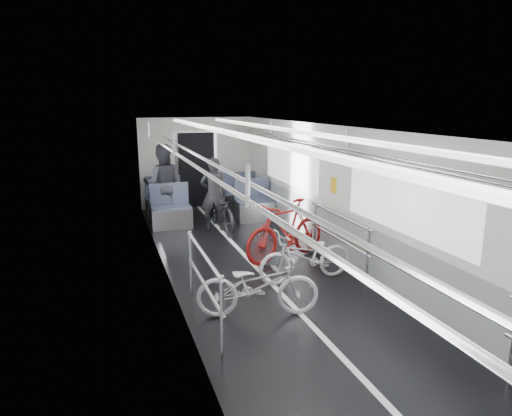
{
  "coord_description": "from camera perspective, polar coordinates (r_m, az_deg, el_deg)",
  "views": [
    {
      "loc": [
        -2.38,
        -5.1,
        2.79
      ],
      "look_at": [
        0.0,
        1.96,
        1.06
      ],
      "focal_mm": 32.0,
      "sensor_mm": 36.0,
      "label": 1
    }
  ],
  "objects": [
    {
      "name": "person_seated",
      "position": [
        10.82,
        -11.54,
        2.94
      ],
      "size": [
        1.02,
        0.86,
        1.86
      ],
      "primitive_type": "imported",
      "rotation": [
        0.0,
        0.0,
        2.96
      ],
      "color": "#2F2E36",
      "rests_on": "floor"
    },
    {
      "name": "car_shell",
      "position": [
        7.47,
        0.44,
        0.23
      ],
      "size": [
        3.02,
        14.01,
        2.41
      ],
      "color": "black",
      "rests_on": "ground"
    },
    {
      "name": "person_standing",
      "position": [
        10.07,
        -5.29,
        1.73
      ],
      "size": [
        0.68,
        0.54,
        1.63
      ],
      "primitive_type": "imported",
      "rotation": [
        0.0,
        0.0,
        2.85
      ],
      "color": "black",
      "rests_on": "floor"
    },
    {
      "name": "bike_right_far",
      "position": [
        8.22,
        3.78,
        -2.77
      ],
      "size": [
        1.89,
        1.09,
        1.09
      ],
      "primitive_type": "imported",
      "rotation": [
        0.0,
        0.0,
        -1.23
      ],
      "color": "#A31714",
      "rests_on": "floor"
    },
    {
      "name": "bike_left_far",
      "position": [
        6.12,
        0.21,
        -9.63
      ],
      "size": [
        1.72,
        0.94,
        0.86
      ],
      "primitive_type": "imported",
      "rotation": [
        0.0,
        0.0,
        1.33
      ],
      "color": "silver",
      "rests_on": "floor"
    },
    {
      "name": "bike_right_mid",
      "position": [
        7.28,
        6.27,
        -5.99
      ],
      "size": [
        1.62,
        0.64,
        0.84
      ],
      "primitive_type": "imported",
      "rotation": [
        0.0,
        0.0,
        -1.52
      ],
      "color": "silver",
      "rests_on": "floor"
    },
    {
      "name": "bike_aisle",
      "position": [
        10.08,
        -4.33,
        -0.23
      ],
      "size": [
        0.68,
        1.81,
        0.94
      ],
      "primitive_type": "imported",
      "rotation": [
        0.0,
        0.0,
        0.03
      ],
      "color": "black",
      "rests_on": "floor"
    }
  ]
}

